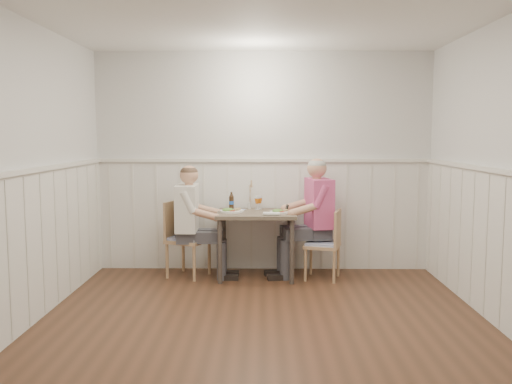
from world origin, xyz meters
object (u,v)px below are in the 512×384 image
at_px(man_in_pink, 315,226).
at_px(diner_cream, 191,230).
at_px(chair_right, 327,242).
at_px(dining_table, 256,221).
at_px(chair_left, 184,236).
at_px(beer_bottle, 231,202).
at_px(grass_vase, 249,195).

bearing_deg(man_in_pink, diner_cream, -176.02).
bearing_deg(man_in_pink, chair_right, -47.78).
height_order(dining_table, chair_left, chair_left).
distance_m(chair_left, beer_bottle, 0.68).
xyz_separation_m(dining_table, chair_right, (0.79, -0.09, -0.22)).
xyz_separation_m(dining_table, man_in_pink, (0.67, 0.04, -0.07)).
height_order(chair_left, diner_cream, diner_cream).
relative_size(chair_right, man_in_pink, 0.57).
relative_size(beer_bottle, grass_vase, 0.57).
relative_size(dining_table, chair_right, 1.12).
xyz_separation_m(man_in_pink, grass_vase, (-0.76, 0.24, 0.33)).
xyz_separation_m(diner_cream, beer_bottle, (0.44, 0.28, 0.29)).
distance_m(man_in_pink, beer_bottle, 1.02).
distance_m(diner_cream, grass_vase, 0.82).
distance_m(chair_right, beer_bottle, 1.20).
relative_size(dining_table, man_in_pink, 0.64).
relative_size(man_in_pink, beer_bottle, 6.71).
bearing_deg(chair_right, grass_vase, 157.11).
relative_size(dining_table, grass_vase, 2.46).
bearing_deg(chair_left, grass_vase, 18.60).
height_order(man_in_pink, grass_vase, man_in_pink).
relative_size(chair_left, man_in_pink, 0.63).
xyz_separation_m(chair_left, diner_cream, (0.09, -0.09, 0.08)).
bearing_deg(beer_bottle, grass_vase, 15.56).
bearing_deg(beer_bottle, man_in_pink, -10.70).
relative_size(chair_right, beer_bottle, 3.83).
height_order(beer_bottle, grass_vase, grass_vase).
xyz_separation_m(dining_table, diner_cream, (-0.74, -0.06, -0.10)).
xyz_separation_m(dining_table, chair_left, (-0.83, 0.03, -0.18)).
relative_size(man_in_pink, grass_vase, 3.85).
bearing_deg(chair_left, diner_cream, -44.93).
height_order(chair_right, chair_left, chair_left).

